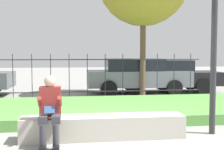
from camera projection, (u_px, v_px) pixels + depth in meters
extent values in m
plane|color=gray|center=(118.00, 138.00, 6.07)|extent=(60.00, 60.00, 0.00)
cube|color=#B7B2A3|center=(103.00, 127.00, 6.02)|extent=(3.13, 0.54, 0.44)
cube|color=gray|center=(103.00, 136.00, 6.03)|extent=(3.01, 0.50, 0.08)
cube|color=black|center=(43.00, 149.00, 5.21)|extent=(0.11, 0.26, 0.09)
cylinder|color=#38383D|center=(43.00, 135.00, 5.26)|extent=(0.11, 0.11, 0.35)
cube|color=#38383D|center=(43.00, 119.00, 5.45)|extent=(0.15, 0.42, 0.13)
cube|color=black|center=(56.00, 148.00, 5.24)|extent=(0.11, 0.26, 0.09)
cylinder|color=#38383D|center=(56.00, 134.00, 5.29)|extent=(0.11, 0.11, 0.35)
cube|color=#38383D|center=(56.00, 118.00, 5.48)|extent=(0.15, 0.42, 0.13)
cube|color=maroon|center=(50.00, 101.00, 5.65)|extent=(0.38, 0.24, 0.54)
sphere|color=#DBB293|center=(50.00, 81.00, 5.61)|extent=(0.21, 0.21, 0.21)
cylinder|color=maroon|center=(40.00, 102.00, 5.47)|extent=(0.08, 0.29, 0.24)
cylinder|color=maroon|center=(60.00, 101.00, 5.52)|extent=(0.08, 0.29, 0.24)
cube|color=#335689|center=(50.00, 110.00, 5.40)|extent=(0.18, 0.09, 0.13)
cube|color=#569342|center=(104.00, 109.00, 8.48)|extent=(9.39, 3.50, 0.25)
cylinder|color=#232326|center=(96.00, 91.00, 10.74)|extent=(7.39, 0.03, 0.03)
cylinder|color=#232326|center=(96.00, 60.00, 10.66)|extent=(7.39, 0.03, 0.03)
cylinder|color=#232326|center=(13.00, 78.00, 10.32)|extent=(0.02, 0.02, 1.62)
cylinder|color=#232326|center=(32.00, 78.00, 10.40)|extent=(0.02, 0.02, 1.62)
cylinder|color=#232326|center=(51.00, 78.00, 10.49)|extent=(0.02, 0.02, 1.62)
cylinder|color=#232326|center=(69.00, 78.00, 10.57)|extent=(0.02, 0.02, 1.62)
cylinder|color=#232326|center=(87.00, 78.00, 10.66)|extent=(0.02, 0.02, 1.62)
cylinder|color=#232326|center=(105.00, 77.00, 10.75)|extent=(0.02, 0.02, 1.62)
cylinder|color=#232326|center=(123.00, 77.00, 10.83)|extent=(0.02, 0.02, 1.62)
cylinder|color=#232326|center=(140.00, 77.00, 10.92)|extent=(0.02, 0.02, 1.62)
cylinder|color=#232326|center=(157.00, 77.00, 11.00)|extent=(0.02, 0.02, 1.62)
cylinder|color=#232326|center=(174.00, 77.00, 11.09)|extent=(0.02, 0.02, 1.62)
cylinder|color=#232326|center=(190.00, 76.00, 11.17)|extent=(0.02, 0.02, 1.62)
cube|color=black|center=(165.00, 78.00, 13.04)|extent=(4.56, 1.94, 0.55)
cube|color=black|center=(161.00, 66.00, 12.99)|extent=(2.54, 1.61, 0.48)
cylinder|color=black|center=(204.00, 86.00, 12.35)|extent=(0.66, 0.24, 0.65)
cylinder|color=black|center=(191.00, 83.00, 13.96)|extent=(0.66, 0.24, 0.65)
cylinder|color=black|center=(135.00, 87.00, 12.15)|extent=(0.66, 0.24, 0.65)
cylinder|color=black|center=(129.00, 83.00, 13.76)|extent=(0.66, 0.24, 0.65)
cube|color=slate|center=(138.00, 78.00, 12.70)|extent=(4.15, 1.75, 0.63)
cube|color=black|center=(134.00, 65.00, 12.64)|extent=(2.29, 1.51, 0.49)
cylinder|color=black|center=(174.00, 88.00, 12.06)|extent=(0.62, 0.21, 0.62)
cylinder|color=black|center=(163.00, 84.00, 13.68)|extent=(0.62, 0.21, 0.62)
cylinder|color=black|center=(109.00, 89.00, 11.76)|extent=(0.62, 0.21, 0.62)
cylinder|color=black|center=(105.00, 84.00, 13.38)|extent=(0.62, 0.21, 0.62)
cylinder|color=#2D2D30|center=(214.00, 55.00, 6.27)|extent=(0.12, 0.12, 3.21)
cylinder|color=brown|center=(143.00, 51.00, 11.71)|extent=(0.21, 0.21, 3.42)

